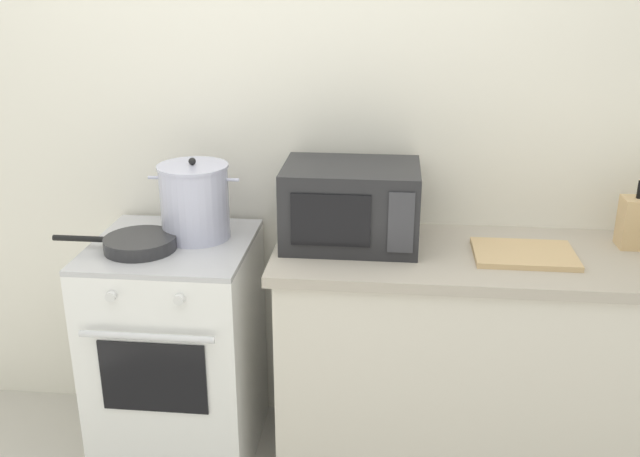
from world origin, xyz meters
TOP-DOWN VIEW (x-y plane):
  - back_wall at (0.30, 0.97)m, footprint 4.40×0.10m
  - lower_cabinet_right at (0.90, 0.62)m, footprint 1.64×0.56m
  - countertop_right at (0.90, 0.62)m, footprint 1.70×0.60m
  - stove at (-0.35, 0.60)m, footprint 0.60×0.64m
  - stock_pot at (-0.27, 0.67)m, footprint 0.35×0.27m
  - frying_pan at (-0.45, 0.52)m, footprint 0.46×0.26m
  - microwave at (0.33, 0.68)m, footprint 0.50×0.37m
  - cutting_board at (0.96, 0.60)m, footprint 0.36×0.26m
  - knife_block at (1.39, 0.74)m, footprint 0.13×0.10m

SIDE VIEW (x-z plane):
  - lower_cabinet_right at x=0.90m, z-range 0.00..0.88m
  - stove at x=-0.35m, z-range 0.00..0.92m
  - countertop_right at x=0.90m, z-range 0.88..0.92m
  - cutting_board at x=0.96m, z-range 0.92..0.94m
  - frying_pan at x=-0.45m, z-range 0.92..0.97m
  - knife_block at x=1.39m, z-range 0.88..1.15m
  - stock_pot at x=-0.27m, z-range 0.91..1.22m
  - microwave at x=0.33m, z-range 0.92..1.22m
  - back_wall at x=0.30m, z-range 0.00..2.50m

